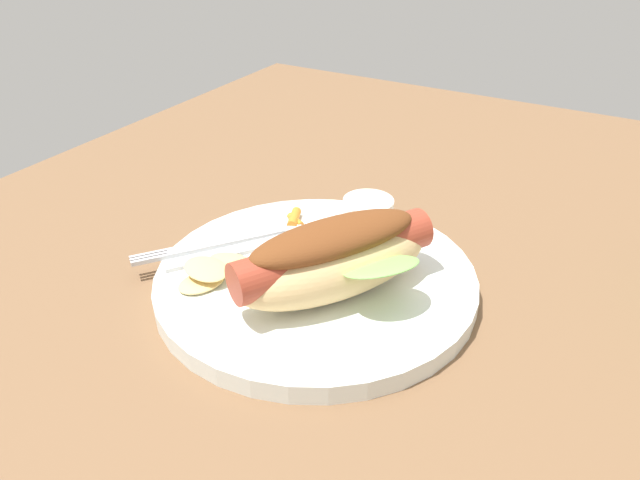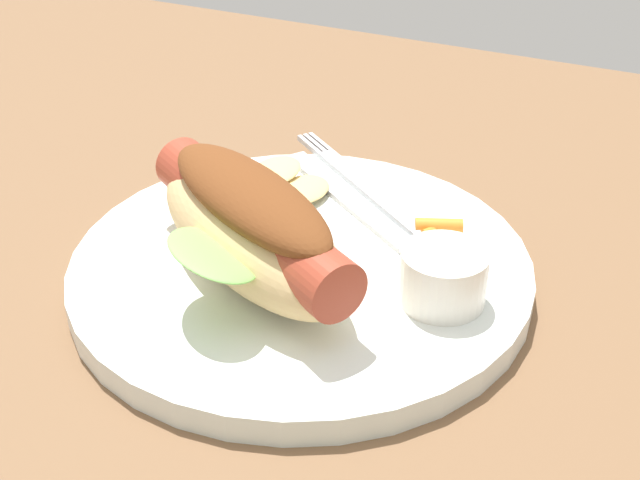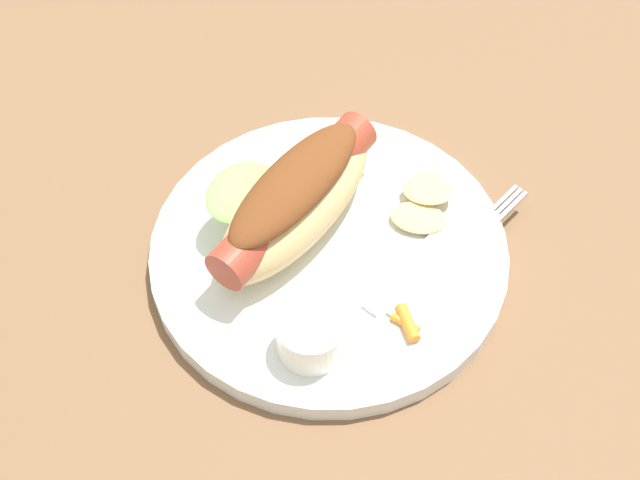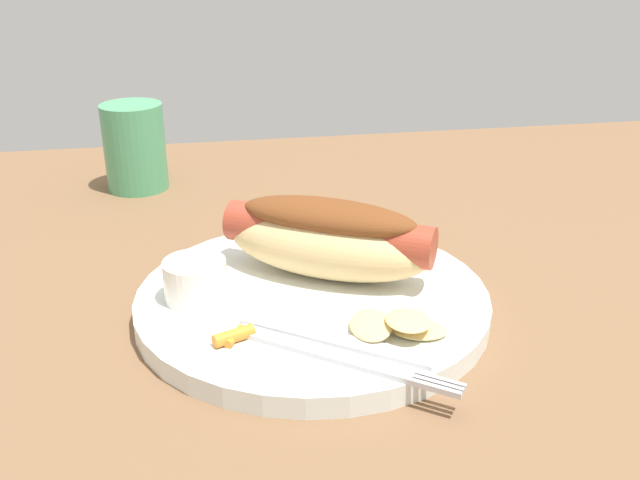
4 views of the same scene
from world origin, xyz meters
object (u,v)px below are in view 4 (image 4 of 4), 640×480
object	(u,v)px
carrot_garnish	(234,336)
chips_pile	(399,325)
fork	(340,357)
drinking_cup	(135,147)
plate	(312,301)
sauce_ramekin	(195,280)
knife	(334,340)
hot_dog	(325,238)

from	to	relation	value
carrot_garnish	chips_pile	bearing A→B (deg)	-4.56
fork	drinking_cup	bearing A→B (deg)	147.03
plate	drinking_cup	xyz separation A→B (cm)	(-14.50, 30.68, 3.91)
sauce_ramekin	fork	world-z (taller)	sauce_ramekin
sauce_ramekin	drinking_cup	distance (cm)	30.76
carrot_garnish	plate	bearing A→B (deg)	43.59
sauce_ramekin	drinking_cup	size ratio (longest dim) A/B	0.49
sauce_ramekin	fork	size ratio (longest dim) A/B	0.35
knife	plate	bearing A→B (deg)	127.00
hot_dog	chips_pile	bearing A→B (deg)	-40.28
carrot_garnish	fork	bearing A→B (deg)	-27.95
carrot_garnish	drinking_cup	world-z (taller)	drinking_cup
plate	sauce_ramekin	size ratio (longest dim) A/B	5.74
knife	chips_pile	world-z (taller)	chips_pile
fork	hot_dog	bearing A→B (deg)	120.97
plate	chips_pile	size ratio (longest dim) A/B	3.72
sauce_ramekin	fork	xyz separation A→B (cm)	(8.85, -9.97, -1.32)
hot_dog	chips_pile	world-z (taller)	hot_dog
fork	knife	world-z (taller)	same
knife	chips_pile	size ratio (longest dim) A/B	1.94
hot_dog	fork	bearing A→B (deg)	-65.70
fork	knife	distance (cm)	2.20
fork	chips_pile	world-z (taller)	chips_pile
knife	chips_pile	bearing A→B (deg)	39.57
carrot_garnish	drinking_cup	distance (cm)	37.68
hot_dog	fork	xyz separation A→B (cm)	(-1.25, -11.99, -3.05)
drinking_cup	chips_pile	bearing A→B (deg)	-62.84
sauce_ramekin	chips_pile	distance (cm)	15.36
chips_pile	drinking_cup	xyz separation A→B (cm)	(-19.28, 37.57, 2.46)
hot_dog	carrot_garnish	xyz separation A→B (cm)	(-7.76, -8.54, -2.84)
chips_pile	drinking_cup	size ratio (longest dim) A/B	0.76
sauce_ramekin	fork	bearing A→B (deg)	-48.41
plate	carrot_garnish	size ratio (longest dim) A/B	8.94
sauce_ramekin	drinking_cup	bearing A→B (deg)	100.97
hot_dog	knife	distance (cm)	10.33
drinking_cup	carrot_garnish	bearing A→B (deg)	-77.42
knife	drinking_cup	bearing A→B (deg)	146.17
plate	hot_dog	size ratio (longest dim) A/B	1.54
chips_pile	carrot_garnish	bearing A→B (deg)	175.44
fork	chips_pile	xyz separation A→B (cm)	(4.58, 2.57, 0.44)
drinking_cup	knife	bearing A→B (deg)	-68.74
fork	chips_pile	bearing A→B (deg)	66.18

